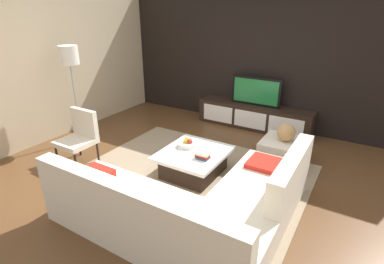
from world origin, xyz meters
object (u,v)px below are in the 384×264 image
Objects in this scene: television at (256,91)px; accent_chair_near at (80,134)px; media_console at (254,116)px; coffee_table at (194,162)px; fruit_bowl at (187,144)px; decorative_ball at (286,133)px; book_stack at (203,156)px; sectional_couch at (194,206)px; floor_lamp at (70,61)px; ottoman at (284,152)px.

accent_chair_near is (-1.89, -2.88, -0.30)m from television.
coffee_table is (-0.10, -2.30, -0.05)m from media_console.
fruit_bowl is at bearing -97.21° from television.
book_stack is at bearing -125.81° from decorative_ball.
media_console is 2.30m from coffee_table.
accent_chair_near reaches higher than fruit_bowl.
accent_chair_near is (-2.41, 0.44, 0.20)m from sectional_couch.
floor_lamp is (-2.50, -0.03, 1.30)m from coffee_table.
media_console is at bearing 41.75° from floor_lamp.
ottoman is 3.53× the size of book_stack.
floor_lamp is (-0.71, 0.56, 1.01)m from accent_chair_near.
accent_chair_near is at bearing -123.23° from television.
floor_lamp is (-2.60, -2.32, 1.25)m from media_console.
media_console is 3.39× the size of ottoman.
sectional_couch is at bearing -81.14° from television.
floor_lamp reaches higher than ottoman.
accent_chair_near is at bearing -156.81° from fruit_bowl.
decorative_ball is at bearing 37.29° from fruit_bowl.
coffee_table is at bearing -92.49° from media_console.
sectional_couch is at bearing -17.74° from floor_lamp.
floor_lamp is 3.96m from ottoman.
media_console is 2.22m from fruit_bowl.
decorative_ball is (1.07, 1.06, 0.34)m from coffee_table.
sectional_couch is at bearing -5.79° from accent_chair_near.
decorative_ball is at bearing 44.51° from coffee_table.
coffee_table is 0.31m from fruit_bowl.
media_console is at bearing 92.92° from book_stack.
floor_lamp is at bearing 178.00° from book_stack.
decorative_ball is at bearing 16.85° from floor_lamp.
media_console is 8.32× the size of decorative_ball.
media_console is at bearing 98.86° from sectional_couch.
fruit_bowl is (-0.18, 0.10, 0.23)m from coffee_table.
media_console is 2.73× the size of accent_chair_near.
television is at bearing 87.51° from coffee_table.
book_stack is at bearing -2.00° from floor_lamp.
floor_lamp is at bearing -163.15° from ottoman.
decorative_ball reaches higher than fruit_bowl.
floor_lamp is 2.56m from fruit_bowl.
floor_lamp is 6.31× the size of fruit_bowl.
sectional_couch is 2.15m from decorative_ball.
coffee_table is (-0.10, -2.30, -0.59)m from television.
television is 5.19× the size of book_stack.
ottoman is at bearing 44.51° from coffee_table.
coffee_table is 3.61× the size of decorative_ball.
book_stack is at bearing -125.81° from ottoman.
book_stack is (0.40, -0.23, -0.01)m from fruit_bowl.
book_stack is (-0.39, 0.90, 0.14)m from sectional_couch.
book_stack reaches higher than ottoman.
ottoman is (2.86, 1.64, -0.29)m from accent_chair_near.
decorative_ball reaches higher than ottoman.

